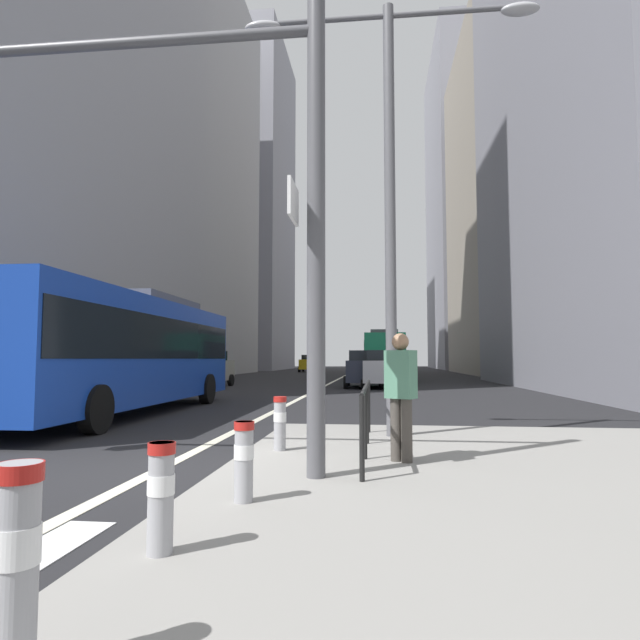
{
  "coord_description": "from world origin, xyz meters",
  "views": [
    {
      "loc": [
        3.0,
        -7.19,
        1.52
      ],
      "look_at": [
        -1.76,
        35.85,
        4.67
      ],
      "focal_mm": 29.86,
      "sensor_mm": 36.0,
      "label": 1
    }
  ],
  "objects": [
    {
      "name": "bollard_front",
      "position": [
        1.44,
        -5.0,
        0.66
      ],
      "size": [
        0.2,
        0.2,
        0.92
      ],
      "color": "#99999E",
      "rests_on": "median_island"
    },
    {
      "name": "office_tower_left_far",
      "position": [
        -16.0,
        66.36,
        23.37
      ],
      "size": [
        11.74,
        18.06,
        46.74
      ],
      "primitive_type": "cube",
      "color": "gray",
      "rests_on": "ground"
    },
    {
      "name": "bollard_right",
      "position": [
        1.7,
        -2.11,
        0.58
      ],
      "size": [
        0.2,
        0.2,
        0.76
      ],
      "color": "#99999E",
      "rests_on": "median_island"
    },
    {
      "name": "office_tower_left_mid",
      "position": [
        -16.0,
        41.3,
        19.47
      ],
      "size": [
        10.69,
        21.5,
        38.94
      ],
      "primitive_type": "cube",
      "color": "#9E9EA3",
      "rests_on": "ground"
    },
    {
      "name": "ground_plane",
      "position": [
        0.0,
        20.0,
        0.0
      ],
      "size": [
        160.0,
        160.0,
        0.0
      ],
      "primitive_type": "plane",
      "color": "black"
    },
    {
      "name": "city_bus_red_distant",
      "position": [
        2.97,
        49.07,
        1.84
      ],
      "size": [
        2.77,
        11.55,
        3.4
      ],
      "color": "#198456",
      "rests_on": "ground"
    },
    {
      "name": "traffic_signal_gantry",
      "position": [
        -0.1,
        -0.99,
        4.15
      ],
      "size": [
        6.98,
        0.65,
        6.0
      ],
      "color": "#515156",
      "rests_on": "median_island"
    },
    {
      "name": "pedestrian_railing",
      "position": [
        2.8,
        0.87,
        0.87
      ],
      "size": [
        0.06,
        4.06,
        0.98
      ],
      "color": "black",
      "rests_on": "median_island"
    },
    {
      "name": "bollard_back",
      "position": [
        1.51,
        0.75,
        0.6
      ],
      "size": [
        0.2,
        0.2,
        0.8
      ],
      "color": "#99999E",
      "rests_on": "median_island"
    },
    {
      "name": "street_lamp_post",
      "position": [
        3.22,
        2.44,
        5.28
      ],
      "size": [
        5.5,
        0.32,
        8.0
      ],
      "color": "#56565B",
      "rests_on": "median_island"
    },
    {
      "name": "office_tower_right_far",
      "position": [
        17.0,
        75.8,
        24.73
      ],
      "size": [
        10.86,
        24.6,
        49.47
      ],
      "primitive_type": "cube",
      "color": "gray",
      "rests_on": "ground"
    },
    {
      "name": "car_receding_near",
      "position": [
        3.18,
        20.63,
        0.99
      ],
      "size": [
        2.17,
        4.1,
        1.94
      ],
      "color": "silver",
      "rests_on": "ground"
    },
    {
      "name": "car_oncoming_far",
      "position": [
        -6.22,
        20.47,
        0.99
      ],
      "size": [
        2.17,
        4.65,
        1.94
      ],
      "color": "#B2A899",
      "rests_on": "ground"
    },
    {
      "name": "city_bus_red_receding",
      "position": [
        3.31,
        30.89,
        1.84
      ],
      "size": [
        2.78,
        11.7,
        3.4
      ],
      "color": "#198456",
      "rests_on": "ground"
    },
    {
      "name": "car_receding_far",
      "position": [
        2.2,
        21.19,
        0.99
      ],
      "size": [
        2.12,
        4.35,
        1.94
      ],
      "color": "#232838",
      "rests_on": "ground"
    },
    {
      "name": "office_tower_right_mid",
      "position": [
        17.0,
        47.38,
        17.26
      ],
      "size": [
        11.08,
        23.58,
        34.51
      ],
      "primitive_type": "cube",
      "color": "gray",
      "rests_on": "ground"
    },
    {
      "name": "bollard_left",
      "position": [
        1.45,
        -3.5,
        0.58
      ],
      "size": [
        0.2,
        0.2,
        0.77
      ],
      "color": "#99999E",
      "rests_on": "median_island"
    },
    {
      "name": "car_oncoming_mid",
      "position": [
        -4.94,
        53.31,
        0.99
      ],
      "size": [
        2.08,
        4.25,
        1.94
      ],
      "color": "gold",
      "rests_on": "ground"
    },
    {
      "name": "median_island",
      "position": [
        5.5,
        -1.0,
        0.07
      ],
      "size": [
        9.0,
        10.0,
        0.15
      ],
      "primitive_type": "cube",
      "color": "gray",
      "rests_on": "ground"
    },
    {
      "name": "pedestrian_walking",
      "position": [
        3.29,
        0.07,
        1.1
      ],
      "size": [
        0.45,
        0.4,
        1.71
      ],
      "color": "#423D38",
      "rests_on": "median_island"
    },
    {
      "name": "city_bus_blue_oncoming",
      "position": [
        -3.93,
        6.71,
        1.84
      ],
      "size": [
        2.81,
        11.44,
        3.4
      ],
      "color": "#14389E",
      "rests_on": "ground"
    },
    {
      "name": "lane_centre_line",
      "position": [
        0.0,
        30.0,
        0.01
      ],
      "size": [
        0.2,
        80.0,
        0.01
      ],
      "primitive_type": "cube",
      "color": "beige",
      "rests_on": "ground"
    }
  ]
}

